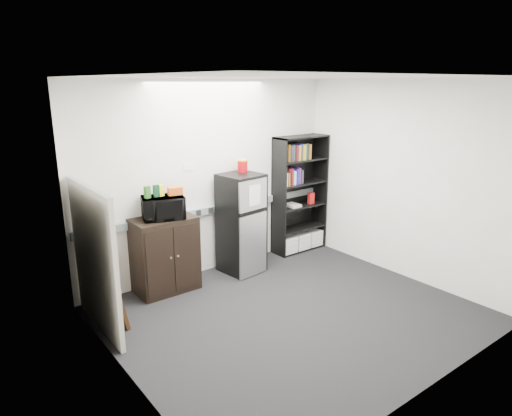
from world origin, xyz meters
The scene contains 18 objects.
floor centered at (0.00, 0.00, 0.00)m, with size 4.00×4.00×0.00m, color black.
wall_back centered at (0.00, 1.75, 1.35)m, with size 4.00×0.02×2.70m, color silver.
wall_right centered at (2.00, 0.00, 1.35)m, with size 0.02×3.50×2.70m, color silver.
wall_left centered at (-2.00, 0.00, 1.35)m, with size 0.02×3.50×2.70m, color silver.
ceiling centered at (0.00, 0.00, 2.70)m, with size 4.00×3.50×0.02m, color white.
electrical_raceway centered at (0.00, 1.72, 0.90)m, with size 3.92×0.05×0.10m, color gray.
wall_note centered at (-0.35, 1.74, 1.55)m, with size 0.14×0.00×0.10m, color white.
bookshelf centered at (1.53, 1.57, 0.91)m, with size 0.90×0.34×1.85m.
cubicle_partition centered at (-1.90, 1.08, 0.81)m, with size 0.06×1.30×1.62m.
cabinet centered at (-0.88, 1.50, 0.49)m, with size 0.79×0.52×0.99m.
microwave centered at (-0.88, 1.48, 1.13)m, with size 0.52×0.35×0.29m, color black.
snack_box_a centered at (-1.06, 1.52, 1.35)m, with size 0.07×0.05×0.15m, color #235A19.
snack_box_b centered at (-0.94, 1.52, 1.35)m, with size 0.07×0.05×0.15m, color #0D391C.
snack_box_c centered at (-0.88, 1.52, 1.34)m, with size 0.07×0.05×0.14m, color yellow.
snack_bag centered at (-0.71, 1.47, 1.32)m, with size 0.18×0.10×0.10m, color #D45415.
refrigerator centered at (0.29, 1.42, 0.71)m, with size 0.60×0.63×1.42m.
coffee_can centered at (0.40, 1.55, 1.52)m, with size 0.15×0.15×0.20m.
framed_poster centered at (-1.77, 1.20, 0.49)m, with size 0.22×0.76×0.97m.
Camera 1 is at (-3.30, -3.60, 2.65)m, focal length 32.00 mm.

